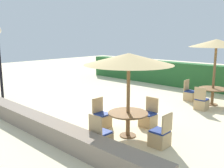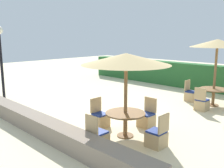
{
  "view_description": "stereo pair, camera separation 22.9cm",
  "coord_description": "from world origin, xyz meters",
  "px_view_note": "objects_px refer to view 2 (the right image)",
  "views": [
    {
      "loc": [
        7.03,
        -6.93,
        2.89
      ],
      "look_at": [
        0.0,
        0.6,
        0.9
      ],
      "focal_mm": 40.0,
      "sensor_mm": 36.0,
      "label": 1
    },
    {
      "loc": [
        7.2,
        -6.77,
        2.89
      ],
      "look_at": [
        0.0,
        0.6,
        0.9
      ],
      "focal_mm": 40.0,
      "sensor_mm": 36.0,
      "label": 2
    }
  ],
  "objects_px": {
    "parasol_back_right": "(217,44)",
    "patio_chair_front_right_east": "(157,137)",
    "round_table_back_right": "(214,92)",
    "round_table_front_right": "(125,117)",
    "lamp_post": "(0,48)",
    "patio_chair_front_right_south": "(97,138)",
    "patio_chair_front_right_west": "(100,119)",
    "parasol_front_right": "(126,59)",
    "patio_chair_back_right_south": "(202,104)",
    "patio_chair_back_right_west": "(191,95)",
    "patio_chair_front_right_north": "(147,119)"
  },
  "relations": [
    {
      "from": "parasol_back_right",
      "to": "patio_chair_front_right_east",
      "type": "relative_size",
      "value": 2.97
    },
    {
      "from": "patio_chair_front_right_east",
      "to": "round_table_back_right",
      "type": "bearing_deg",
      "value": 6.78
    },
    {
      "from": "round_table_back_right",
      "to": "round_table_front_right",
      "type": "bearing_deg",
      "value": -95.41
    },
    {
      "from": "lamp_post",
      "to": "round_table_front_right",
      "type": "xyz_separation_m",
      "value": [
        6.85,
        0.68,
        -1.77
      ]
    },
    {
      "from": "round_table_front_right",
      "to": "patio_chair_front_right_east",
      "type": "distance_m",
      "value": 1.12
    },
    {
      "from": "parasol_back_right",
      "to": "patio_chair_front_right_south",
      "type": "bearing_deg",
      "value": -94.52
    },
    {
      "from": "patio_chair_front_right_west",
      "to": "patio_chair_front_right_east",
      "type": "distance_m",
      "value": 2.17
    },
    {
      "from": "parasol_back_right",
      "to": "patio_chair_front_right_east",
      "type": "height_order",
      "value": "parasol_back_right"
    },
    {
      "from": "round_table_front_right",
      "to": "parasol_front_right",
      "type": "bearing_deg",
      "value": -26.57
    },
    {
      "from": "lamp_post",
      "to": "patio_chair_front_right_south",
      "type": "relative_size",
      "value": 3.57
    },
    {
      "from": "patio_chair_front_right_east",
      "to": "lamp_post",
      "type": "bearing_deg",
      "value": 95.17
    },
    {
      "from": "patio_chair_back_right_south",
      "to": "patio_chair_front_right_south",
      "type": "relative_size",
      "value": 1.0
    },
    {
      "from": "parasol_back_right",
      "to": "patio_chair_back_right_west",
      "type": "bearing_deg",
      "value": 176.97
    },
    {
      "from": "patio_chair_front_right_south",
      "to": "round_table_front_right",
      "type": "bearing_deg",
      "value": 89.64
    },
    {
      "from": "parasol_back_right",
      "to": "round_table_front_right",
      "type": "distance_m",
      "value": 5.46
    },
    {
      "from": "parasol_back_right",
      "to": "patio_chair_front_right_west",
      "type": "distance_m",
      "value": 5.77
    },
    {
      "from": "round_table_front_right",
      "to": "patio_chair_front_right_west",
      "type": "height_order",
      "value": "patio_chair_front_right_west"
    },
    {
      "from": "patio_chair_back_right_west",
      "to": "patio_chair_front_right_east",
      "type": "xyz_separation_m",
      "value": [
        1.64,
        -5.08,
        0.0
      ]
    },
    {
      "from": "patio_chair_back_right_west",
      "to": "patio_chair_front_right_east",
      "type": "relative_size",
      "value": 1.0
    },
    {
      "from": "patio_chair_front_right_south",
      "to": "parasol_back_right",
      "type": "bearing_deg",
      "value": 85.48
    },
    {
      "from": "lamp_post",
      "to": "patio_chair_front_right_south",
      "type": "distance_m",
      "value": 7.17
    },
    {
      "from": "round_table_front_right",
      "to": "patio_chair_front_right_west",
      "type": "distance_m",
      "value": 1.14
    },
    {
      "from": "parasol_front_right",
      "to": "round_table_front_right",
      "type": "xyz_separation_m",
      "value": [
        -0.0,
        0.0,
        -1.67
      ]
    },
    {
      "from": "round_table_front_right",
      "to": "patio_chair_front_right_south",
      "type": "distance_m",
      "value": 1.14
    },
    {
      "from": "lamp_post",
      "to": "parasol_back_right",
      "type": "height_order",
      "value": "lamp_post"
    },
    {
      "from": "parasol_front_right",
      "to": "patio_chair_front_right_east",
      "type": "xyz_separation_m",
      "value": [
        1.08,
        0.03,
        -1.99
      ]
    },
    {
      "from": "patio_chair_back_right_south",
      "to": "patio_chair_front_right_south",
      "type": "bearing_deg",
      "value": -95.01
    },
    {
      "from": "parasol_back_right",
      "to": "patio_chair_back_right_west",
      "type": "height_order",
      "value": "parasol_back_right"
    },
    {
      "from": "round_table_front_right",
      "to": "patio_chair_back_right_south",
      "type": "bearing_deg",
      "value": 83.74
    },
    {
      "from": "patio_chair_front_right_west",
      "to": "lamp_post",
      "type": "bearing_deg",
      "value": -83.15
    },
    {
      "from": "round_table_back_right",
      "to": "patio_chair_front_right_east",
      "type": "relative_size",
      "value": 1.26
    },
    {
      "from": "round_table_back_right",
      "to": "patio_chair_back_right_south",
      "type": "relative_size",
      "value": 1.26
    },
    {
      "from": "parasol_back_right",
      "to": "patio_chair_back_right_west",
      "type": "xyz_separation_m",
      "value": [
        -1.04,
        0.06,
        -2.32
      ]
    },
    {
      "from": "patio_chair_back_right_west",
      "to": "patio_chair_front_right_west",
      "type": "height_order",
      "value": "same"
    },
    {
      "from": "patio_chair_front_right_east",
      "to": "patio_chair_back_right_west",
      "type": "bearing_deg",
      "value": 17.86
    },
    {
      "from": "round_table_back_right",
      "to": "parasol_back_right",
      "type": "bearing_deg",
      "value": 0.0
    },
    {
      "from": "round_table_front_right",
      "to": "patio_chair_front_right_west",
      "type": "bearing_deg",
      "value": 179.55
    },
    {
      "from": "patio_chair_back_right_south",
      "to": "patio_chair_front_right_north",
      "type": "xyz_separation_m",
      "value": [
        -0.47,
        -2.97,
        0.0
      ]
    },
    {
      "from": "round_table_front_right",
      "to": "patio_chair_front_right_south",
      "type": "relative_size",
      "value": 1.24
    },
    {
      "from": "lamp_post",
      "to": "patio_chair_front_right_south",
      "type": "bearing_deg",
      "value": -3.47
    },
    {
      "from": "patio_chair_front_right_west",
      "to": "round_table_front_right",
      "type": "bearing_deg",
      "value": 89.55
    },
    {
      "from": "patio_chair_back_right_south",
      "to": "patio_chair_front_right_south",
      "type": "xyz_separation_m",
      "value": [
        -0.45,
        -5.15,
        0.0
      ]
    },
    {
      "from": "parasol_back_right",
      "to": "patio_chair_front_right_east",
      "type": "distance_m",
      "value": 5.56
    },
    {
      "from": "patio_chair_back_right_south",
      "to": "patio_chair_front_right_east",
      "type": "bearing_deg",
      "value": -81.05
    },
    {
      "from": "parasol_front_right",
      "to": "patio_chair_front_right_south",
      "type": "height_order",
      "value": "parasol_front_right"
    },
    {
      "from": "parasol_back_right",
      "to": "patio_chair_front_right_west",
      "type": "relative_size",
      "value": 2.97
    },
    {
      "from": "lamp_post",
      "to": "patio_chair_front_right_south",
      "type": "height_order",
      "value": "lamp_post"
    },
    {
      "from": "patio_chair_back_right_south",
      "to": "round_table_front_right",
      "type": "height_order",
      "value": "patio_chair_back_right_south"
    },
    {
      "from": "patio_chair_front_right_south",
      "to": "patio_chair_front_right_north",
      "type": "bearing_deg",
      "value": 90.57
    },
    {
      "from": "round_table_back_right",
      "to": "patio_chair_front_right_east",
      "type": "distance_m",
      "value": 5.07
    }
  ]
}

